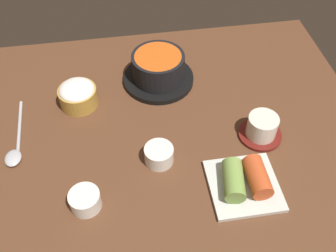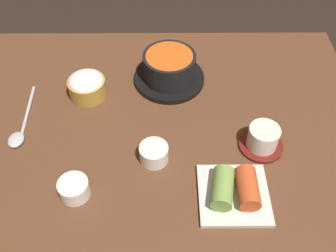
{
  "view_description": "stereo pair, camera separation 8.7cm",
  "coord_description": "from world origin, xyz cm",
  "px_view_note": "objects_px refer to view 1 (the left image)",
  "views": [
    {
      "loc": [
        -6.98,
        -58.82,
        70.43
      ],
      "look_at": [
        2.0,
        -2.0,
        5.0
      ],
      "focal_mm": 41.14,
      "sensor_mm": 36.0,
      "label": 1
    },
    {
      "loc": [
        1.69,
        -59.52,
        70.43
      ],
      "look_at": [
        2.0,
        -2.0,
        5.0
      ],
      "focal_mm": 41.14,
      "sensor_mm": 36.0,
      "label": 2
    }
  ],
  "objects_px": {
    "tea_cup_with_saucer": "(262,128)",
    "kimchi_plate": "(245,181)",
    "side_bowl_near": "(85,200)",
    "stone_pot": "(158,70)",
    "spoon": "(15,147)",
    "rice_bowl": "(78,94)",
    "banchan_cup_center": "(159,154)"
  },
  "relations": [
    {
      "from": "rice_bowl",
      "to": "kimchi_plate",
      "type": "xyz_separation_m",
      "value": [
        0.33,
        -0.3,
        -0.01
      ]
    },
    {
      "from": "banchan_cup_center",
      "to": "side_bowl_near",
      "type": "height_order",
      "value": "banchan_cup_center"
    },
    {
      "from": "banchan_cup_center",
      "to": "spoon",
      "type": "relative_size",
      "value": 0.32
    },
    {
      "from": "rice_bowl",
      "to": "side_bowl_near",
      "type": "xyz_separation_m",
      "value": [
        0.01,
        -0.29,
        -0.01
      ]
    },
    {
      "from": "stone_pot",
      "to": "tea_cup_with_saucer",
      "type": "height_order",
      "value": "stone_pot"
    },
    {
      "from": "rice_bowl",
      "to": "spoon",
      "type": "xyz_separation_m",
      "value": [
        -0.14,
        -0.12,
        -0.03
      ]
    },
    {
      "from": "stone_pot",
      "to": "kimchi_plate",
      "type": "distance_m",
      "value": 0.38
    },
    {
      "from": "tea_cup_with_saucer",
      "to": "spoon",
      "type": "xyz_separation_m",
      "value": [
        -0.55,
        0.05,
        -0.02
      ]
    },
    {
      "from": "stone_pot",
      "to": "banchan_cup_center",
      "type": "bearing_deg",
      "value": -97.79
    },
    {
      "from": "tea_cup_with_saucer",
      "to": "side_bowl_near",
      "type": "xyz_separation_m",
      "value": [
        -0.4,
        -0.12,
        -0.01
      ]
    },
    {
      "from": "spoon",
      "to": "side_bowl_near",
      "type": "bearing_deg",
      "value": -47.6
    },
    {
      "from": "kimchi_plate",
      "to": "spoon",
      "type": "distance_m",
      "value": 0.51
    },
    {
      "from": "side_bowl_near",
      "to": "spoon",
      "type": "relative_size",
      "value": 0.31
    },
    {
      "from": "rice_bowl",
      "to": "kimchi_plate",
      "type": "bearing_deg",
      "value": -41.82
    },
    {
      "from": "rice_bowl",
      "to": "side_bowl_near",
      "type": "relative_size",
      "value": 1.49
    },
    {
      "from": "spoon",
      "to": "stone_pot",
      "type": "bearing_deg",
      "value": 26.79
    },
    {
      "from": "tea_cup_with_saucer",
      "to": "banchan_cup_center",
      "type": "height_order",
      "value": "tea_cup_with_saucer"
    },
    {
      "from": "tea_cup_with_saucer",
      "to": "kimchi_plate",
      "type": "height_order",
      "value": "tea_cup_with_saucer"
    },
    {
      "from": "rice_bowl",
      "to": "side_bowl_near",
      "type": "distance_m",
      "value": 0.29
    },
    {
      "from": "rice_bowl",
      "to": "banchan_cup_center",
      "type": "distance_m",
      "value": 0.27
    },
    {
      "from": "stone_pot",
      "to": "side_bowl_near",
      "type": "distance_m",
      "value": 0.4
    },
    {
      "from": "tea_cup_with_saucer",
      "to": "side_bowl_near",
      "type": "distance_m",
      "value": 0.42
    },
    {
      "from": "tea_cup_with_saucer",
      "to": "kimchi_plate",
      "type": "relative_size",
      "value": 0.7
    },
    {
      "from": "rice_bowl",
      "to": "tea_cup_with_saucer",
      "type": "bearing_deg",
      "value": -22.55
    },
    {
      "from": "banchan_cup_center",
      "to": "rice_bowl",
      "type": "bearing_deg",
      "value": 129.91
    },
    {
      "from": "kimchi_plate",
      "to": "side_bowl_near",
      "type": "height_order",
      "value": "kimchi_plate"
    },
    {
      "from": "banchan_cup_center",
      "to": "tea_cup_with_saucer",
      "type": "bearing_deg",
      "value": 7.93
    },
    {
      "from": "stone_pot",
      "to": "banchan_cup_center",
      "type": "distance_m",
      "value": 0.26
    },
    {
      "from": "banchan_cup_center",
      "to": "kimchi_plate",
      "type": "distance_m",
      "value": 0.19
    },
    {
      "from": "rice_bowl",
      "to": "tea_cup_with_saucer",
      "type": "height_order",
      "value": "rice_bowl"
    },
    {
      "from": "stone_pot",
      "to": "spoon",
      "type": "height_order",
      "value": "stone_pot"
    },
    {
      "from": "stone_pot",
      "to": "kimchi_plate",
      "type": "xyz_separation_m",
      "value": [
        0.13,
        -0.35,
        -0.02
      ]
    }
  ]
}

